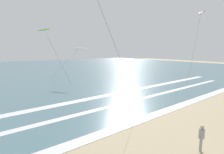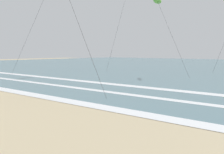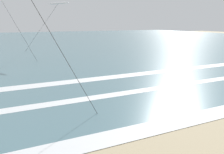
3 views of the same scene
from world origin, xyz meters
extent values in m
cube|color=slate|center=(0.00, 54.60, 0.01)|extent=(140.00, 90.00, 0.01)
cube|color=white|center=(0.41, 10.00, 0.01)|extent=(50.66, 1.04, 0.01)
cube|color=white|center=(0.52, 14.24, 0.01)|extent=(48.40, 0.72, 0.01)
cube|color=white|center=(0.93, 17.97, 0.01)|extent=(52.92, 1.07, 0.01)
ellipsoid|color=white|center=(4.55, 31.05, 6.16)|extent=(2.52, 3.04, 0.43)
cylinder|color=#333333|center=(2.64, 33.98, 3.08)|extent=(3.84, 5.87, 6.17)
cylinder|color=#333333|center=(-0.76, 27.37, 4.42)|extent=(4.06, 0.32, 8.85)
camera|label=1|loc=(-9.77, 0.94, 5.87)|focal=26.33mm
camera|label=2|loc=(12.71, -0.32, 3.00)|focal=41.79mm
camera|label=3|loc=(-1.12, 3.62, 3.99)|focal=35.23mm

